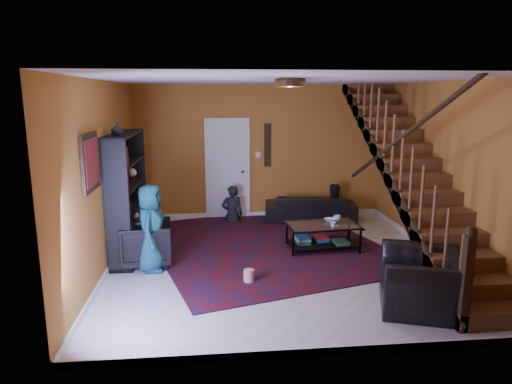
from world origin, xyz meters
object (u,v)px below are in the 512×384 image
(bookshelf, at_px, (128,197))
(armchair_left, at_px, (147,243))
(sofa, at_px, (310,208))
(armchair_right, at_px, (421,281))
(coffee_table, at_px, (322,235))

(bookshelf, xyz_separation_m, armchair_left, (0.35, -0.56, -0.62))
(bookshelf, height_order, armchair_left, bookshelf)
(sofa, bearing_deg, armchair_left, 43.92)
(sofa, distance_m, armchair_right, 4.12)
(bookshelf, xyz_separation_m, armchair_right, (3.90, -2.39, -0.62))
(bookshelf, relative_size, coffee_table, 1.61)
(armchair_left, distance_m, armchair_right, 3.99)
(sofa, height_order, armchair_left, armchair_left)
(armchair_left, xyz_separation_m, armchair_right, (3.55, -1.83, 0.00))
(sofa, xyz_separation_m, armchair_left, (-3.06, -2.26, 0.07))
(armchair_right, bearing_deg, bookshelf, -102.86)
(armchair_right, distance_m, coffee_table, 2.34)
(bookshelf, height_order, coffee_table, bookshelf)
(armchair_left, distance_m, coffee_table, 2.89)
(armchair_left, relative_size, coffee_table, 0.61)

